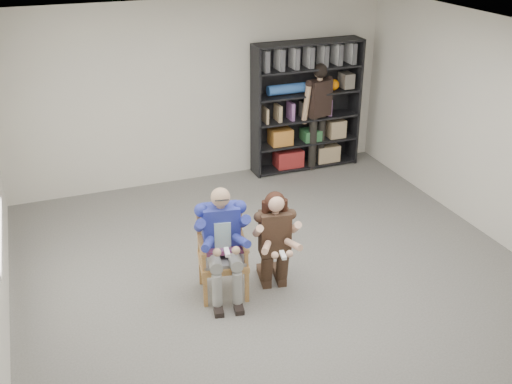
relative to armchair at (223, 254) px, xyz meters
name	(u,v)px	position (x,y,z in m)	size (l,w,h in m)	color
room_shell	(295,182)	(0.71, -0.31, 0.90)	(6.00, 7.00, 2.80)	white
floor	(291,294)	(0.71, -0.31, -0.50)	(6.00, 7.00, 0.01)	#62615B
armchair	(223,254)	(0.00, 0.00, 0.00)	(0.58, 0.56, 1.00)	#A86A32
seated_man	(222,243)	(0.00, 0.00, 0.15)	(0.56, 0.78, 1.30)	navy
kneeling_woman	(275,243)	(0.58, -0.12, 0.10)	(0.50, 0.80, 1.19)	#36271B
bookshelf	(306,107)	(2.41, 2.97, 0.55)	(1.80, 0.38, 2.10)	black
standing_man	(318,117)	(2.57, 2.87, 0.38)	(0.54, 0.30, 1.76)	black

